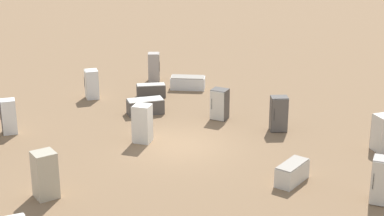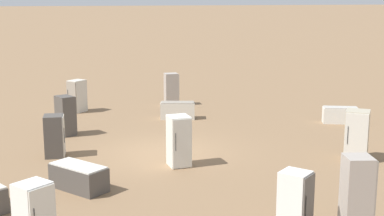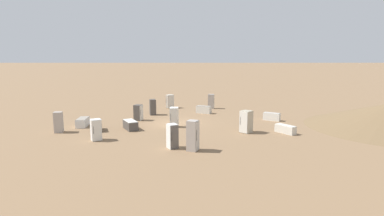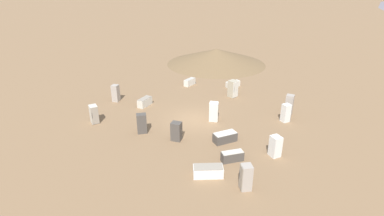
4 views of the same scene
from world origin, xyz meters
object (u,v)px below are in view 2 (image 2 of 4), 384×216
at_px(discarded_fridge_4, 357,197).
at_px(discarded_fridge_9, 54,136).
at_px(discarded_fridge_14, 77,96).
at_px(discarded_fridge_10, 34,216).
at_px(discarded_fridge_0, 178,110).
at_px(discarded_fridge_7, 357,136).
at_px(discarded_fridge_5, 179,141).
at_px(discarded_fridge_1, 295,205).
at_px(discarded_fridge_15, 79,177).
at_px(discarded_fridge_2, 171,89).
at_px(discarded_fridge_13, 66,116).
at_px(discarded_fridge_11, 340,115).

relative_size(discarded_fridge_4, discarded_fridge_9, 1.31).
bearing_deg(discarded_fridge_4, discarded_fridge_14, -148.66).
xyz_separation_m(discarded_fridge_10, discarded_fridge_14, (4.24, 14.10, 0.02)).
distance_m(discarded_fridge_0, discarded_fridge_7, 8.95).
bearing_deg(discarded_fridge_10, discarded_fridge_5, -169.30).
xyz_separation_m(discarded_fridge_7, discarded_fridge_14, (-6.63, 11.94, -0.08)).
bearing_deg(discarded_fridge_1, discarded_fridge_15, -83.76).
xyz_separation_m(discarded_fridge_0, discarded_fridge_7, (2.86, -8.46, 0.47)).
bearing_deg(discarded_fridge_5, discarded_fridge_2, -105.79).
xyz_separation_m(discarded_fridge_1, discarded_fridge_2, (3.59, 15.59, 0.05)).
relative_size(discarded_fridge_2, discarded_fridge_14, 1.07).
xyz_separation_m(discarded_fridge_0, discarded_fridge_4, (-1.30, -13.09, 0.57)).
bearing_deg(discarded_fridge_10, discarded_fridge_4, 132.20).
distance_m(discarded_fridge_1, discarded_fridge_10, 5.75).
bearing_deg(discarded_fridge_9, discarded_fridge_4, 42.59).
relative_size(discarded_fridge_4, discarded_fridge_15, 1.01).
bearing_deg(discarded_fridge_2, discarded_fridge_0, -7.91).
height_order(discarded_fridge_0, discarded_fridge_5, discarded_fridge_5).
bearing_deg(discarded_fridge_2, discarded_fridge_10, -23.18).
xyz_separation_m(discarded_fridge_10, discarded_fridge_13, (2.77, 9.76, 0.04)).
height_order(discarded_fridge_4, discarded_fridge_15, discarded_fridge_4).
xyz_separation_m(discarded_fridge_1, discarded_fridge_9, (-3.65, 8.85, -0.05)).
xyz_separation_m(discarded_fridge_4, discarded_fridge_9, (-4.94, 9.40, -0.23)).
bearing_deg(discarded_fridge_1, discarded_fridge_7, -172.14).
bearing_deg(discarded_fridge_5, discarded_fridge_14, -78.51).
bearing_deg(discarded_fridge_2, discarded_fridge_13, -47.73).
bearing_deg(discarded_fridge_2, discarded_fridge_14, -84.94).
height_order(discarded_fridge_0, discarded_fridge_11, discarded_fridge_0).
height_order(discarded_fridge_1, discarded_fridge_15, discarded_fridge_1).
bearing_deg(discarded_fridge_7, discarded_fridge_15, 38.20).
distance_m(discarded_fridge_4, discarded_fridge_9, 10.62).
bearing_deg(discarded_fridge_7, discarded_fridge_2, -35.39).
relative_size(discarded_fridge_2, discarded_fridge_9, 1.14).
xyz_separation_m(discarded_fridge_9, discarded_fridge_15, (-0.04, -3.62, -0.37)).
distance_m(discarded_fridge_10, discarded_fridge_14, 14.73).
xyz_separation_m(discarded_fridge_5, discarded_fridge_7, (5.65, -1.97, 0.03)).
relative_size(discarded_fridge_5, discarded_fridge_9, 1.14).
bearing_deg(discarded_fridge_10, discarded_fridge_9, -132.01).
height_order(discarded_fridge_1, discarded_fridge_11, discarded_fridge_1).
relative_size(discarded_fridge_1, discarded_fridge_15, 0.83).
relative_size(discarded_fridge_1, discarded_fridge_14, 1.01).
bearing_deg(discarded_fridge_5, discarded_fridge_9, -33.18).
height_order(discarded_fridge_2, discarded_fridge_4, discarded_fridge_4).
bearing_deg(discarded_fridge_0, discarded_fridge_10, -12.10).
bearing_deg(discarded_fridge_14, discarded_fridge_9, 128.96).
bearing_deg(discarded_fridge_15, discarded_fridge_2, -153.17).
height_order(discarded_fridge_9, discarded_fridge_15, discarded_fridge_9).
bearing_deg(discarded_fridge_11, discarded_fridge_9, 120.56).
relative_size(discarded_fridge_1, discarded_fridge_11, 0.99).
relative_size(discarded_fridge_0, discarded_fridge_9, 1.15).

